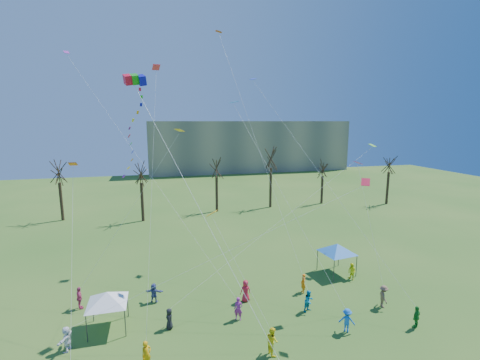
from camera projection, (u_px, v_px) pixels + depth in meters
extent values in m
cube|color=gray|center=(249.00, 146.00, 102.78)|extent=(60.00, 14.00, 15.00)
cylinder|color=black|center=(61.00, 202.00, 50.84)|extent=(0.44, 0.44, 5.88)
cylinder|color=black|center=(142.00, 202.00, 50.52)|extent=(0.44, 0.44, 5.89)
cylinder|color=black|center=(217.00, 194.00, 55.92)|extent=(0.44, 0.44, 5.96)
cylinder|color=black|center=(271.00, 188.00, 58.62)|extent=(0.44, 0.44, 7.02)
cylinder|color=black|center=(322.00, 190.00, 61.44)|extent=(0.44, 0.44, 5.17)
cylinder|color=black|center=(387.00, 188.00, 61.01)|extent=(0.44, 0.44, 5.92)
cube|color=red|center=(128.00, 80.00, 23.60)|extent=(0.73, 1.04, 0.92)
cube|color=#16A015|center=(135.00, 80.00, 23.71)|extent=(0.73, 1.04, 0.92)
cube|color=#100EB8|center=(142.00, 80.00, 23.83)|extent=(0.73, 1.04, 0.92)
cylinder|color=white|center=(198.00, 207.00, 20.83)|extent=(0.02, 0.02, 19.89)
cylinder|color=#3F3F44|center=(87.00, 329.00, 22.87)|extent=(0.07, 0.07, 2.03)
cylinder|color=#3F3F44|center=(125.00, 323.00, 23.50)|extent=(0.07, 0.07, 2.03)
cylinder|color=#3F3F44|center=(93.00, 309.00, 25.27)|extent=(0.07, 0.07, 2.03)
cylinder|color=#3F3F44|center=(128.00, 304.00, 25.90)|extent=(0.07, 0.07, 2.03)
pyramid|color=white|center=(107.00, 297.00, 24.13)|extent=(3.88, 3.88, 0.87)
cylinder|color=#3F3F44|center=(334.00, 271.00, 31.61)|extent=(0.08, 0.08, 2.16)
cylinder|color=#3F3F44|center=(356.00, 266.00, 32.60)|extent=(0.08, 0.08, 2.16)
cylinder|color=#3F3F44|center=(317.00, 260.00, 34.05)|extent=(0.08, 0.08, 2.16)
cylinder|color=#3F3F44|center=(339.00, 256.00, 35.04)|extent=(0.08, 0.08, 2.16)
pyramid|color=blue|center=(337.00, 248.00, 33.06)|extent=(4.09, 4.09, 0.93)
imported|color=#E79E0C|center=(146.00, 355.00, 20.54)|extent=(0.77, 0.71, 1.75)
imported|color=yellow|center=(272.00, 341.00, 21.76)|extent=(0.85, 1.01, 1.86)
imported|color=blue|center=(347.00, 320.00, 24.07)|extent=(1.31, 1.17, 1.76)
imported|color=#1D8629|center=(416.00, 317.00, 24.55)|extent=(1.07, 0.78, 1.68)
imported|color=white|center=(67.00, 339.00, 22.06)|extent=(0.92, 1.66, 1.71)
imported|color=black|center=(169.00, 319.00, 24.44)|extent=(0.58, 0.81, 1.56)
imported|color=#A2288C|center=(238.00, 309.00, 25.51)|extent=(0.78, 0.67, 1.81)
imported|color=#0C7FB0|center=(309.00, 301.00, 26.66)|extent=(1.04, 0.94, 1.76)
imported|color=brown|center=(383.00, 296.00, 27.26)|extent=(1.00, 1.34, 1.85)
imported|color=#D6477F|center=(79.00, 298.00, 27.00)|extent=(0.83, 1.18, 1.86)
imported|color=#455096|center=(154.00, 293.00, 28.04)|extent=(1.60, 0.91, 1.64)
imported|color=red|center=(246.00, 291.00, 28.14)|extent=(0.94, 0.64, 1.86)
imported|color=orange|center=(303.00, 283.00, 29.56)|extent=(0.48, 0.67, 1.73)
imported|color=#FBFF1A|center=(352.00, 272.00, 31.99)|extent=(0.82, 0.94, 1.63)
cube|color=#ED520C|center=(73.00, 164.00, 22.45)|extent=(0.53, 0.65, 0.30)
cylinder|color=white|center=(72.00, 261.00, 20.01)|extent=(0.01, 0.01, 12.77)
cube|color=#EC274C|center=(156.00, 67.00, 27.81)|extent=(0.70, 0.80, 0.39)
cylinder|color=white|center=(152.00, 186.00, 24.14)|extent=(0.01, 0.01, 20.76)
cube|color=yellow|center=(212.00, 213.00, 22.23)|extent=(0.83, 0.79, 0.41)
cylinder|color=white|center=(242.00, 274.00, 21.96)|extent=(0.01, 0.01, 8.52)
cube|color=#1984BE|center=(234.00, 102.00, 27.68)|extent=(0.78, 0.66, 0.18)
cylinder|color=white|center=(286.00, 201.00, 25.84)|extent=(0.01, 0.01, 18.21)
cube|color=blue|center=(253.00, 79.00, 36.84)|extent=(0.90, 0.94, 0.23)
cylinder|color=white|center=(319.00, 172.00, 30.66)|extent=(0.01, 0.01, 26.55)
cube|color=red|center=(366.00, 182.00, 24.07)|extent=(0.87, 0.89, 0.46)
cylinder|color=white|center=(223.00, 254.00, 23.03)|extent=(0.01, 0.01, 22.75)
cube|color=#5FC62E|center=(372.00, 145.00, 34.91)|extent=(0.80, 0.87, 0.30)
cylinder|color=white|center=(289.00, 214.00, 29.63)|extent=(0.01, 0.01, 25.34)
cube|color=purple|center=(66.00, 52.00, 32.86)|extent=(0.66, 0.70, 0.33)
cylinder|color=white|center=(141.00, 162.00, 29.15)|extent=(0.01, 0.01, 28.54)
cube|color=#DF4D0B|center=(219.00, 32.00, 37.03)|extent=(0.74, 0.58, 0.21)
cylinder|color=white|center=(256.00, 142.00, 31.81)|extent=(0.01, 0.01, 28.56)
cube|color=#EC27AB|center=(358.00, 163.00, 27.08)|extent=(0.63, 0.50, 0.27)
cylinder|color=white|center=(371.00, 228.00, 27.14)|extent=(0.01, 0.01, 10.39)
cube|color=yellow|center=(179.00, 130.00, 25.16)|extent=(0.83, 0.84, 0.24)
cylinder|color=white|center=(128.00, 215.00, 26.05)|extent=(0.01, 0.01, 15.22)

